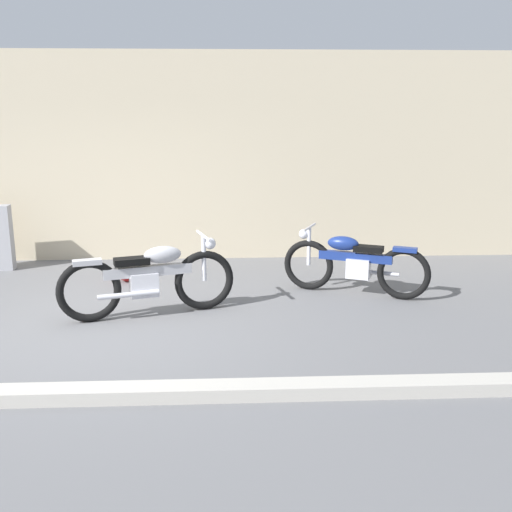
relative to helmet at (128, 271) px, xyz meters
The scene contains 6 objects.
ground_plane 1.91m from the helmet, 92.43° to the right, with size 40.00×40.00×0.00m, color slate.
building_wall 2.08m from the helmet, 93.16° to the left, with size 18.00×0.30×3.26m, color beige.
curb_strip 3.65m from the helmet, 91.26° to the right, with size 18.00×0.24×0.12m, color #B7B2A8.
helmet is the anchor object (origin of this frame).
motorcycle_silver 1.59m from the helmet, 71.41° to the right, with size 2.03×0.82×0.94m.
motorcycle_blue 3.17m from the helmet, 13.85° to the right, with size 1.81×0.94×0.87m.
Camera 1 is at (1.48, -6.56, 2.42)m, focal length 43.06 mm.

